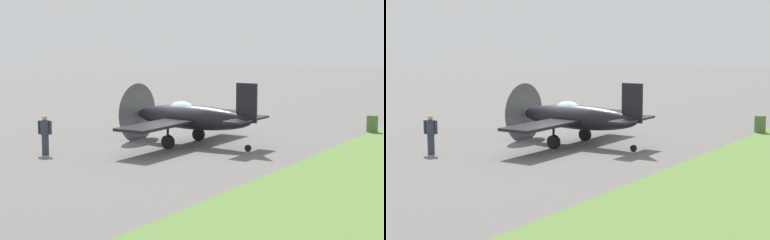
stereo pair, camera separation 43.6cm
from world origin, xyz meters
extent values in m
plane|color=#605E5B|center=(0.00, 0.00, 0.00)|extent=(160.00, 160.00, 0.00)
ellipsoid|color=black|center=(0.32, -0.78, 1.33)|extent=(1.18, 6.26, 1.14)
cube|color=black|center=(0.32, -0.41, 1.20)|extent=(8.84, 1.61, 0.13)
cube|color=black|center=(0.34, -3.63, 2.16)|extent=(0.10, 1.01, 1.75)
cube|color=black|center=(0.34, -3.63, 1.43)|extent=(2.95, 0.84, 0.09)
cone|color=#B7B24C|center=(0.31, 2.58, 1.33)|extent=(0.59, 0.65, 0.59)
cylinder|color=#4C4C51|center=(0.31, 2.39, 1.33)|extent=(2.94, 0.05, 2.94)
ellipsoid|color=#8CB2C6|center=(0.32, -0.23, 1.73)|extent=(0.65, 1.29, 0.64)
cylinder|color=black|center=(-1.01, -0.33, 0.31)|extent=(0.21, 0.63, 0.63)
cylinder|color=black|center=(-1.01, -0.33, 0.75)|extent=(0.11, 0.11, 0.88)
cylinder|color=black|center=(1.66, -0.31, 0.31)|extent=(0.21, 0.63, 0.63)
cylinder|color=black|center=(1.66, -0.31, 0.75)|extent=(0.11, 0.11, 0.88)
cylinder|color=black|center=(0.34, -3.72, 0.15)|extent=(0.11, 0.30, 0.29)
cylinder|color=#2D3342|center=(-5.08, 3.29, 0.44)|extent=(0.30, 0.30, 0.88)
cylinder|color=#2D3342|center=(-5.08, 3.29, 1.19)|extent=(0.38, 0.38, 0.62)
sphere|color=tan|center=(-5.08, 3.29, 1.61)|extent=(0.23, 0.23, 0.23)
cylinder|color=#2D3342|center=(-4.98, 3.05, 1.19)|extent=(0.11, 0.11, 0.59)
cylinder|color=#2D3342|center=(-5.18, 3.53, 1.19)|extent=(0.11, 0.11, 0.59)
cylinder|color=#476633|center=(9.14, -6.63, 0.45)|extent=(0.60, 0.60, 0.90)
camera|label=1|loc=(-24.37, -16.51, 5.01)|focal=59.16mm
camera|label=2|loc=(-24.13, -16.88, 5.01)|focal=59.16mm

